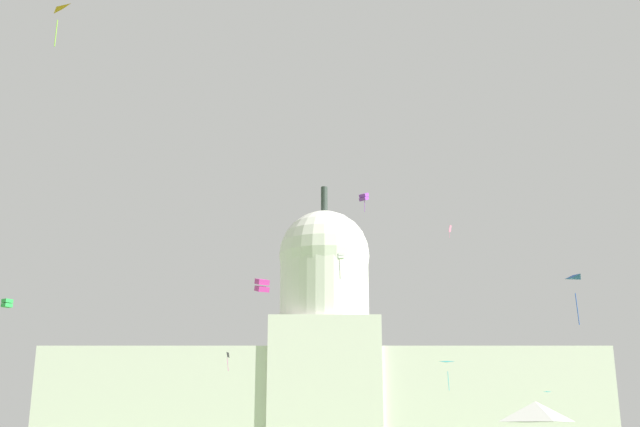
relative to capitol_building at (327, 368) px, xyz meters
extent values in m
cube|color=silver|center=(-35.02, 0.00, -7.00)|extent=(70.03, 24.34, 22.81)
cube|color=silver|center=(35.02, 0.00, -7.00)|extent=(70.03, 24.34, 22.81)
cube|color=silver|center=(0.00, 0.00, -3.27)|extent=(27.68, 26.77, 30.26)
cylinder|color=silver|center=(0.00, 0.00, 20.73)|extent=(23.38, 23.38, 17.75)
sphere|color=silver|center=(0.00, 0.00, 29.60)|extent=(24.13, 24.13, 24.13)
cylinder|color=#2D3833|center=(0.00, 0.00, 45.23)|extent=(1.80, 1.80, 7.12)
pyramid|color=white|center=(17.26, -132.59, -14.25)|extent=(5.42, 5.56, 1.69)
cube|color=white|center=(2.22, -78.31, 11.43)|extent=(1.13, 1.10, 0.53)
cube|color=white|center=(2.22, -78.31, 11.91)|extent=(1.13, 1.10, 0.53)
cylinder|color=black|center=(2.03, -78.31, 9.53)|extent=(0.22, 0.39, 3.37)
pyramid|color=#33BCDB|center=(14.94, -100.32, -7.74)|extent=(1.55, 0.95, 0.13)
cylinder|color=#33BCDB|center=(15.14, -100.76, -9.66)|extent=(0.13, 0.21, 2.37)
cube|color=pink|center=(26.85, -40.66, 26.26)|extent=(0.79, 0.77, 1.41)
cylinder|color=pink|center=(26.65, -40.66, 24.87)|extent=(0.14, 0.17, 1.35)
cube|color=black|center=(-18.97, -49.83, -1.44)|extent=(0.56, 1.01, 1.07)
cylinder|color=#D1339E|center=(-18.96, -49.83, -3.26)|extent=(0.45, 0.42, 2.61)
pyramid|color=teal|center=(39.11, -61.76, -9.39)|extent=(1.32, 0.80, 0.20)
pyramid|color=orange|center=(-21.83, -146.73, 15.87)|extent=(1.68, 1.52, 0.16)
cylinder|color=#8CD133|center=(-21.71, -146.53, 13.92)|extent=(0.17, 0.27, 2.22)
cube|color=#D1339E|center=(-6.38, -131.85, -3.55)|extent=(1.45, 1.48, 0.71)
cube|color=#D1339E|center=(-6.38, -131.85, -2.91)|extent=(1.45, 1.48, 0.71)
cube|color=green|center=(-24.37, -143.54, -6.92)|extent=(0.85, 0.85, 0.29)
cube|color=green|center=(-24.37, -143.54, -6.60)|extent=(0.85, 0.85, 0.29)
cube|color=purple|center=(5.03, -96.91, 15.68)|extent=(1.48, 1.50, 0.82)
cube|color=purple|center=(5.03, -96.91, 16.19)|extent=(1.48, 1.50, 0.82)
cylinder|color=purple|center=(5.11, -96.91, 14.59)|extent=(0.10, 0.30, 1.71)
pyramid|color=blue|center=(20.61, -137.06, -4.12)|extent=(1.18, 1.89, 0.39)
cylinder|color=blue|center=(20.06, -137.14, -6.18)|extent=(0.27, 0.36, 2.60)
camera|label=1|loc=(-1.15, -200.03, -16.02)|focal=43.10mm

